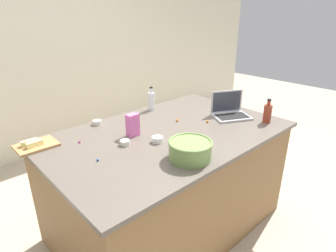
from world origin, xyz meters
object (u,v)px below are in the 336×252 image
object	(u,v)px
cutting_board	(36,146)
kitchen_timer	(215,103)
bottle_vinegar	(151,101)
candy_bag	(133,125)
ramekin_small	(125,143)
bottle_soy	(267,113)
ramekin_medium	(97,122)
butter_stick_left	(34,144)
mixing_bowl_large	(190,150)
laptop	(230,111)
ramekin_wide	(158,139)
butter_stick_right	(30,142)

from	to	relation	value
cutting_board	kitchen_timer	size ratio (longest dim) A/B	3.49
bottle_vinegar	candy_bag	world-z (taller)	bottle_vinegar
bottle_vinegar	ramekin_small	size ratio (longest dim) A/B	3.18
bottle_soy	ramekin_medium	xyz separation A→B (m)	(-1.08, 0.93, -0.06)
butter_stick_left	mixing_bowl_large	bearing A→B (deg)	-50.51
bottle_soy	butter_stick_left	xyz separation A→B (m)	(-1.62, 0.83, -0.05)
laptop	mixing_bowl_large	bearing A→B (deg)	-160.71
ramekin_wide	kitchen_timer	xyz separation A→B (m)	(0.95, 0.24, 0.02)
laptop	bottle_soy	size ratio (longest dim) A/B	1.84
ramekin_medium	kitchen_timer	size ratio (longest dim) A/B	0.94
mixing_bowl_large	cutting_board	bearing A→B (deg)	128.07
laptop	bottle_vinegar	world-z (taller)	bottle_vinegar
ramekin_wide	candy_bag	xyz separation A→B (m)	(-0.06, 0.22, 0.06)
bottle_vinegar	candy_bag	distance (m)	0.60
bottle_soy	bottle_vinegar	size ratio (longest dim) A/B	0.91
laptop	cutting_board	bearing A→B (deg)	159.61
cutting_board	candy_bag	bearing A→B (deg)	-26.24
mixing_bowl_large	butter_stick_right	world-z (taller)	mixing_bowl_large
butter_stick_right	laptop	bearing A→B (deg)	-20.73
ramekin_medium	kitchen_timer	distance (m)	1.16
ramekin_small	mixing_bowl_large	bearing A→B (deg)	-66.90
laptop	bottle_vinegar	distance (m)	0.73
laptop	ramekin_medium	xyz separation A→B (m)	(-0.97, 0.63, -0.03)
laptop	candy_bag	xyz separation A→B (m)	(-0.88, 0.25, 0.04)
mixing_bowl_large	ramekin_medium	world-z (taller)	mixing_bowl_large
laptop	kitchen_timer	world-z (taller)	laptop
butter_stick_right	ramekin_wide	world-z (taller)	butter_stick_right
cutting_board	ramekin_small	distance (m)	0.61
kitchen_timer	candy_bag	xyz separation A→B (m)	(-1.01, -0.02, 0.05)
ramekin_wide	candy_bag	distance (m)	0.23
kitchen_timer	mixing_bowl_large	bearing A→B (deg)	-149.69
bottle_vinegar	kitchen_timer	bearing A→B (deg)	-32.69
mixing_bowl_large	ramekin_small	world-z (taller)	mixing_bowl_large
butter_stick_right	mixing_bowl_large	bearing A→B (deg)	-51.31
ramekin_medium	ramekin_small	bearing A→B (deg)	-96.07
laptop	mixing_bowl_large	xyz separation A→B (m)	(-0.83, -0.29, 0.02)
candy_bag	butter_stick_right	bearing A→B (deg)	153.30
laptop	ramekin_medium	bearing A→B (deg)	146.88
laptop	kitchen_timer	xyz separation A→B (m)	(0.13, 0.27, -0.01)
butter_stick_left	ramekin_small	bearing A→B (deg)	-37.55
cutting_board	ramekin_medium	bearing A→B (deg)	8.60
mixing_bowl_large	kitchen_timer	distance (m)	1.12
bottle_vinegar	kitchen_timer	size ratio (longest dim) A/B	2.91
ramekin_medium	candy_bag	bearing A→B (deg)	-76.63
bottle_soy	ramekin_small	world-z (taller)	bottle_soy
cutting_board	butter_stick_right	distance (m)	0.05
butter_stick_left	ramekin_medium	distance (m)	0.55
mixing_bowl_large	ramekin_medium	distance (m)	0.93
kitchen_timer	cutting_board	bearing A→B (deg)	170.20
butter_stick_left	kitchen_timer	bearing A→B (deg)	-8.94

